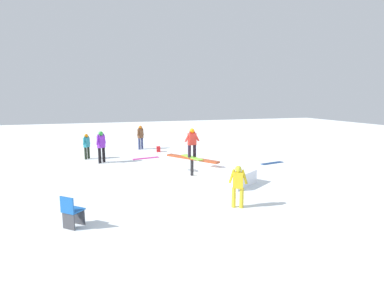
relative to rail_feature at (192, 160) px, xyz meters
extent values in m
plane|color=white|center=(0.00, 0.00, -0.69)|extent=(60.00, 60.00, 0.00)
cylinder|color=black|center=(0.00, 0.00, -0.33)|extent=(0.14, 0.14, 0.72)
cube|color=#A53F1E|center=(0.00, 0.00, 0.07)|extent=(2.46, 1.75, 0.08)
cube|color=white|center=(-1.54, -1.01, -0.42)|extent=(2.33, 2.24, 0.54)
cube|color=#85E439|center=(0.00, 0.00, 0.13)|extent=(1.45, 0.60, 0.03)
cylinder|color=#251929|center=(0.03, -0.13, 0.41)|extent=(0.14, 0.14, 0.53)
cylinder|color=#251929|center=(-0.03, 0.13, 0.41)|extent=(0.14, 0.14, 0.53)
cube|color=red|center=(0.00, 0.00, 0.93)|extent=(0.28, 0.38, 0.51)
cylinder|color=red|center=(0.05, -0.21, 1.04)|extent=(0.16, 0.33, 0.47)
cylinder|color=red|center=(-0.05, 0.21, 1.04)|extent=(0.16, 0.33, 0.47)
sphere|color=orange|center=(0.00, 0.00, 1.29)|extent=(0.22, 0.22, 0.22)
cylinder|color=navy|center=(7.39, 1.27, -0.31)|extent=(0.15, 0.15, 0.75)
cylinder|color=navy|center=(7.58, 1.06, -0.31)|extent=(0.15, 0.15, 0.75)
cube|color=brown|center=(7.49, 1.16, 0.36)|extent=(0.41, 0.41, 0.59)
cylinder|color=brown|center=(7.33, 1.33, 0.49)|extent=(0.22, 0.22, 0.53)
cylinder|color=brown|center=(7.64, 1.00, 0.49)|extent=(0.22, 0.22, 0.53)
sphere|color=orange|center=(7.49, 1.16, 0.77)|extent=(0.23, 0.23, 0.23)
cylinder|color=black|center=(5.09, 4.55, -0.35)|extent=(0.14, 0.14, 0.67)
cylinder|color=black|center=(5.30, 4.40, -0.35)|extent=(0.14, 0.14, 0.67)
cube|color=teal|center=(5.20, 4.48, 0.25)|extent=(0.38, 0.35, 0.53)
cylinder|color=teal|center=(5.03, 4.59, 0.37)|extent=(0.21, 0.18, 0.48)
cylinder|color=teal|center=(5.36, 4.36, 0.37)|extent=(0.21, 0.18, 0.48)
sphere|color=orange|center=(5.20, 4.48, 0.62)|extent=(0.21, 0.21, 0.21)
cylinder|color=black|center=(4.02, 3.62, -0.28)|extent=(0.16, 0.16, 0.81)
cylinder|color=black|center=(3.81, 3.82, -0.28)|extent=(0.16, 0.16, 0.81)
cube|color=purple|center=(3.91, 3.72, 0.43)|extent=(0.42, 0.42, 0.62)
cylinder|color=purple|center=(4.08, 3.55, 0.57)|extent=(0.21, 0.21, 0.55)
cylinder|color=purple|center=(3.75, 3.88, 0.57)|extent=(0.21, 0.21, 0.55)
sphere|color=green|center=(3.91, 3.72, 0.86)|extent=(0.24, 0.24, 0.24)
cylinder|color=yellow|center=(-4.08, -0.05, -0.37)|extent=(0.13, 0.13, 0.63)
cylinder|color=yellow|center=(-4.19, -0.27, -0.37)|extent=(0.13, 0.13, 0.63)
cube|color=yellow|center=(-4.14, -0.16, 0.20)|extent=(0.32, 0.36, 0.51)
cylinder|color=yellow|center=(-4.04, 0.01, 0.31)|extent=(0.17, 0.21, 0.45)
cylinder|color=yellow|center=(-4.23, -0.33, 0.31)|extent=(0.17, 0.21, 0.45)
sphere|color=yellow|center=(-4.14, -0.16, 0.55)|extent=(0.20, 0.20, 0.20)
cube|color=navy|center=(1.05, -4.73, -0.67)|extent=(0.55, 1.40, 0.02)
cube|color=#D42795|center=(4.33, 1.33, -0.67)|extent=(0.55, 1.55, 0.02)
cube|color=#3F3F44|center=(-3.95, 4.48, -0.47)|extent=(0.29, 0.32, 0.44)
cube|color=#3F3F44|center=(-4.22, 4.72, -0.47)|extent=(0.29, 0.32, 0.44)
cube|color=#1B5BB0|center=(-4.08, 4.60, -0.23)|extent=(0.62, 0.62, 0.04)
cube|color=#1B5BB0|center=(-4.23, 4.74, -0.01)|extent=(0.32, 0.35, 0.40)
cube|color=red|center=(6.16, 0.25, -0.52)|extent=(0.32, 0.25, 0.34)
camera|label=1|loc=(-12.20, 3.93, 2.71)|focal=28.00mm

